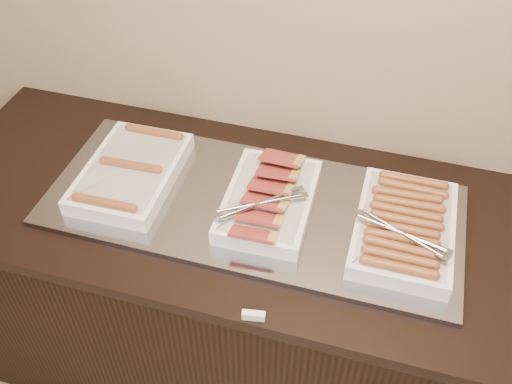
% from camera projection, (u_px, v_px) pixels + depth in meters
% --- Properties ---
extents(counter, '(2.06, 0.76, 0.90)m').
position_uv_depth(counter, '(261.00, 300.00, 1.97)').
color(counter, black).
rests_on(counter, ground).
extents(warming_tray, '(1.20, 0.50, 0.02)m').
position_uv_depth(warming_tray, '(252.00, 206.00, 1.66)').
color(warming_tray, gray).
rests_on(warming_tray, counter).
extents(dish_left, '(0.27, 0.40, 0.07)m').
position_uv_depth(dish_left, '(131.00, 172.00, 1.71)').
color(dish_left, silver).
rests_on(dish_left, warming_tray).
extents(dish_center, '(0.26, 0.39, 0.09)m').
position_uv_depth(dish_center, '(268.00, 200.00, 1.62)').
color(dish_center, silver).
rests_on(dish_center, warming_tray).
extents(dish_right, '(0.28, 0.39, 0.08)m').
position_uv_depth(dish_right, '(404.00, 227.00, 1.54)').
color(dish_right, silver).
rests_on(dish_right, warming_tray).
extents(label_holder, '(0.06, 0.03, 0.02)m').
position_uv_depth(label_holder, '(254.00, 316.00, 1.39)').
color(label_holder, silver).
rests_on(label_holder, counter).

